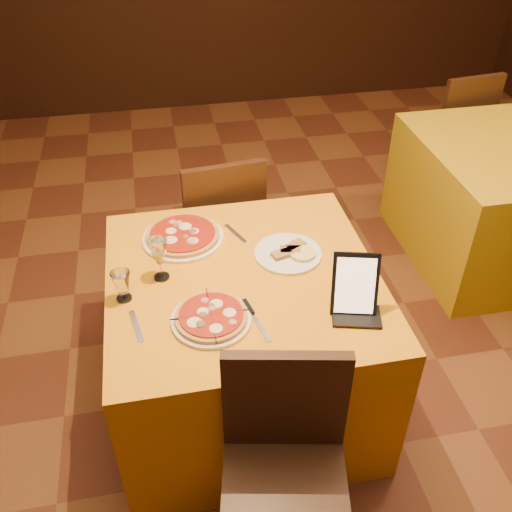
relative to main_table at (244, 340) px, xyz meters
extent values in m
cube|color=#5E2D19|center=(0.27, 0.03, -0.38)|extent=(6.00, 7.00, 0.01)
cube|color=orange|center=(0.00, 0.00, 0.00)|extent=(1.10, 1.10, 0.75)
cube|color=#BA940B|center=(1.77, 0.84, 0.00)|extent=(1.10, 1.10, 0.75)
cylinder|color=white|center=(-0.16, -0.23, 0.38)|extent=(0.30, 0.30, 0.01)
cylinder|color=#AD4C23|center=(-0.16, -0.23, 0.40)|extent=(0.27, 0.27, 0.02)
cylinder|color=white|center=(-0.22, 0.30, 0.38)|extent=(0.36, 0.36, 0.01)
cylinder|color=#AD4C23|center=(-0.22, 0.30, 0.40)|extent=(0.32, 0.32, 0.02)
cylinder|color=white|center=(0.21, 0.10, 0.38)|extent=(0.29, 0.29, 0.01)
cylinder|color=olive|center=(0.21, 0.10, 0.40)|extent=(0.18, 0.18, 0.02)
cube|color=black|center=(0.37, -0.27, 0.49)|extent=(0.19, 0.14, 0.23)
cube|color=silver|center=(0.01, -0.28, 0.38)|extent=(0.06, 0.21, 0.01)
cube|color=#B6B5BC|center=(-0.43, -0.21, 0.38)|extent=(0.05, 0.17, 0.01)
cube|color=silver|center=(0.02, 0.29, 0.38)|extent=(0.08, 0.16, 0.01)
camera|label=1|loc=(-0.29, -1.76, 1.86)|focal=40.00mm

